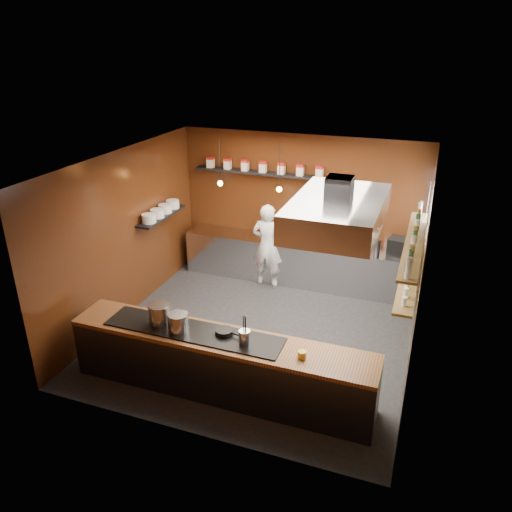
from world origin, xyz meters
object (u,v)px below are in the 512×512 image
at_px(stockpot_large, 160,314).
at_px(espresso_machine, 399,247).
at_px(stockpot_small, 178,322).
at_px(extractor_hood, 338,212).
at_px(chef, 267,246).

distance_m(stockpot_large, espresso_machine, 4.74).
distance_m(stockpot_large, stockpot_small, 0.35).
distance_m(extractor_hood, espresso_machine, 2.98).
relative_size(stockpot_small, espresso_machine, 0.77).
relative_size(extractor_hood, stockpot_large, 6.28).
bearing_deg(extractor_hood, stockpot_small, -145.97).
relative_size(stockpot_large, stockpot_small, 1.11).
relative_size(extractor_hood, chef, 1.16).
height_order(extractor_hood, stockpot_small, extractor_hood).
xyz_separation_m(stockpot_small, chef, (0.11, 3.52, -0.21)).
bearing_deg(stockpot_small, espresso_machine, 55.17).
relative_size(extractor_hood, espresso_machine, 5.39).
bearing_deg(extractor_hood, chef, 128.30).
height_order(extractor_hood, stockpot_large, extractor_hood).
xyz_separation_m(stockpot_large, stockpot_small, (0.34, -0.09, -0.02)).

